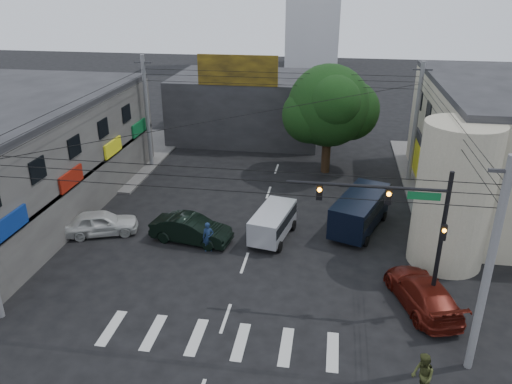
% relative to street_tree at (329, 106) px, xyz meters
% --- Properties ---
extents(ground, '(160.00, 160.00, 0.00)m').
position_rel_street_tree_xyz_m(ground, '(-4.00, -17.00, -5.47)').
color(ground, black).
rests_on(ground, ground).
extents(sidewalk_far_left, '(16.00, 16.00, 0.15)m').
position_rel_street_tree_xyz_m(sidewalk_far_left, '(-22.00, 1.00, -5.40)').
color(sidewalk_far_left, '#514F4C').
rests_on(sidewalk_far_left, ground).
extents(sidewalk_far_right, '(16.00, 16.00, 0.15)m').
position_rel_street_tree_xyz_m(sidewalk_far_right, '(14.00, 1.00, -5.40)').
color(sidewalk_far_right, '#514F4C').
rests_on(sidewalk_far_right, ground).
extents(corner_column, '(4.00, 4.00, 8.00)m').
position_rel_street_tree_xyz_m(corner_column, '(7.00, -13.00, -1.47)').
color(corner_column, '#9C957C').
rests_on(corner_column, ground).
extents(building_far, '(14.00, 10.00, 6.00)m').
position_rel_street_tree_xyz_m(building_far, '(-8.00, 9.00, -2.47)').
color(building_far, '#232326').
rests_on(building_far, ground).
extents(billboard, '(7.00, 0.30, 2.60)m').
position_rel_street_tree_xyz_m(billboard, '(-8.00, 4.10, 1.83)').
color(billboard, olive).
rests_on(billboard, building_far).
extents(street_tree, '(6.40, 6.40, 8.70)m').
position_rel_street_tree_xyz_m(street_tree, '(0.00, 0.00, 0.00)').
color(street_tree, black).
rests_on(street_tree, ground).
extents(traffic_gantry, '(7.10, 0.35, 7.20)m').
position_rel_street_tree_xyz_m(traffic_gantry, '(3.82, -18.00, -0.64)').
color(traffic_gantry, black).
rests_on(traffic_gantry, ground).
extents(utility_pole_near_right, '(0.32, 0.32, 9.20)m').
position_rel_street_tree_xyz_m(utility_pole_near_right, '(6.50, -21.50, -0.87)').
color(utility_pole_near_right, '#59595B').
rests_on(utility_pole_near_right, ground).
extents(utility_pole_far_left, '(0.32, 0.32, 9.20)m').
position_rel_street_tree_xyz_m(utility_pole_far_left, '(-14.50, -1.00, -0.87)').
color(utility_pole_far_left, '#59595B').
rests_on(utility_pole_far_left, ground).
extents(utility_pole_far_right, '(0.32, 0.32, 9.20)m').
position_rel_street_tree_xyz_m(utility_pole_far_right, '(6.50, -1.00, -0.87)').
color(utility_pole_far_right, '#59595B').
rests_on(utility_pole_far_right, ground).
extents(dark_sedan, '(3.24, 5.43, 1.61)m').
position_rel_street_tree_xyz_m(dark_sedan, '(-7.61, -13.03, -4.67)').
color(dark_sedan, black).
rests_on(dark_sedan, ground).
extents(white_compact, '(4.64, 5.61, 1.52)m').
position_rel_street_tree_xyz_m(white_compact, '(-13.38, -13.00, -4.71)').
color(white_compact, beige).
rests_on(white_compact, ground).
extents(maroon_sedan, '(5.27, 6.58, 1.54)m').
position_rel_street_tree_xyz_m(maroon_sedan, '(5.17, -17.55, -4.70)').
color(maroon_sedan, '#50120B').
rests_on(maroon_sedan, ground).
extents(silver_minivan, '(4.93, 3.38, 1.83)m').
position_rel_street_tree_xyz_m(silver_minivan, '(-2.82, -11.85, -4.56)').
color(silver_minivan, '#B0B2B9').
rests_on(silver_minivan, ground).
extents(navy_van, '(7.09, 5.79, 2.29)m').
position_rel_street_tree_xyz_m(navy_van, '(2.40, -9.83, -4.33)').
color(navy_van, black).
rests_on(navy_van, ground).
extents(traffic_officer, '(0.84, 0.71, 1.79)m').
position_rel_street_tree_xyz_m(traffic_officer, '(-6.31, -14.00, -4.58)').
color(traffic_officer, '#132444').
rests_on(traffic_officer, ground).
extents(pedestrian_olive, '(1.25, 1.13, 1.93)m').
position_rel_street_tree_xyz_m(pedestrian_olive, '(4.32, -23.42, -4.51)').
color(pedestrian_olive, '#383D1C').
rests_on(pedestrian_olive, ground).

